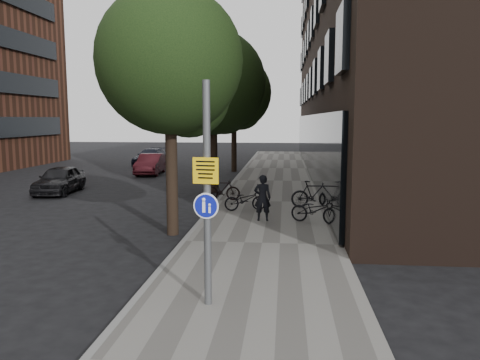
# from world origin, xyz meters

# --- Properties ---
(ground) EXTENTS (120.00, 120.00, 0.00)m
(ground) POSITION_xyz_m (0.00, 0.00, 0.00)
(ground) COLOR black
(ground) RESTS_ON ground
(sidewalk) EXTENTS (4.50, 60.00, 0.12)m
(sidewalk) POSITION_xyz_m (0.25, 10.00, 0.06)
(sidewalk) COLOR slate
(sidewalk) RESTS_ON ground
(curb_edge) EXTENTS (0.15, 60.00, 0.13)m
(curb_edge) POSITION_xyz_m (-2.00, 10.00, 0.07)
(curb_edge) COLOR slate
(curb_edge) RESTS_ON ground
(building_right_dark_brick) EXTENTS (12.00, 40.00, 18.00)m
(building_right_dark_brick) POSITION_xyz_m (8.50, 22.00, 9.00)
(building_right_dark_brick) COLOR black
(building_right_dark_brick) RESTS_ON ground
(street_tree_near) EXTENTS (4.40, 4.40, 7.50)m
(street_tree_near) POSITION_xyz_m (-2.53, 4.64, 5.11)
(street_tree_near) COLOR black
(street_tree_near) RESTS_ON ground
(street_tree_mid) EXTENTS (5.00, 5.00, 7.80)m
(street_tree_mid) POSITION_xyz_m (-2.53, 13.14, 5.11)
(street_tree_mid) COLOR black
(street_tree_mid) RESTS_ON ground
(street_tree_far) EXTENTS (5.00, 5.00, 7.80)m
(street_tree_far) POSITION_xyz_m (-2.53, 22.14, 5.11)
(street_tree_far) COLOR black
(street_tree_far) RESTS_ON ground
(signpost) EXTENTS (0.48, 0.14, 4.16)m
(signpost) POSITION_xyz_m (-0.55, -1.13, 2.22)
(signpost) COLOR #595B5E
(signpost) RESTS_ON sidewalk
(pedestrian) EXTENTS (0.60, 0.42, 1.59)m
(pedestrian) POSITION_xyz_m (0.12, 6.21, 0.91)
(pedestrian) COLOR black
(pedestrian) RESTS_ON sidewalk
(parked_bike_facade_near) EXTENTS (1.79, 1.17, 0.89)m
(parked_bike_facade_near) POSITION_xyz_m (1.89, 6.02, 0.56)
(parked_bike_facade_near) COLOR black
(parked_bike_facade_near) RESTS_ON sidewalk
(parked_bike_facade_far) EXTENTS (1.80, 0.64, 1.06)m
(parked_bike_facade_far) POSITION_xyz_m (2.00, 8.76, 0.65)
(parked_bike_facade_far) COLOR black
(parked_bike_facade_far) RESTS_ON sidewalk
(parked_bike_curb_near) EXTENTS (1.69, 0.97, 0.84)m
(parked_bike_curb_near) POSITION_xyz_m (-0.62, 7.93, 0.54)
(parked_bike_curb_near) COLOR black
(parked_bike_curb_near) RESTS_ON sidewalk
(parked_bike_curb_far) EXTENTS (1.54, 0.44, 0.92)m
(parked_bike_curb_far) POSITION_xyz_m (-1.80, 10.08, 0.58)
(parked_bike_curb_far) COLOR black
(parked_bike_curb_far) RESTS_ON sidewalk
(parked_car_near) EXTENTS (1.92, 4.01, 1.32)m
(parked_car_near) POSITION_xyz_m (-9.99, 11.95, 0.66)
(parked_car_near) COLOR black
(parked_car_near) RESTS_ON ground
(parked_car_mid) EXTENTS (1.69, 4.08, 1.31)m
(parked_car_mid) POSITION_xyz_m (-7.81, 19.93, 0.66)
(parked_car_mid) COLOR #561821
(parked_car_mid) RESTS_ON ground
(parked_car_far) EXTENTS (2.11, 4.53, 1.28)m
(parked_car_far) POSITION_xyz_m (-9.43, 25.54, 0.64)
(parked_car_far) COLOR black
(parked_car_far) RESTS_ON ground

